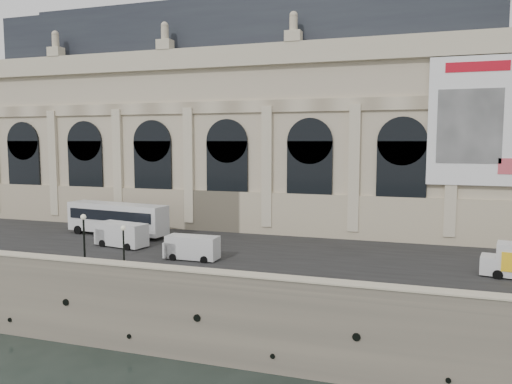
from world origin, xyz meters
TOP-DOWN VIEW (x-y plane):
  - ground at (0.00, 0.00)m, footprint 260.00×260.00m
  - quay at (0.00, 35.00)m, footprint 160.00×70.00m
  - street at (0.00, 14.00)m, footprint 160.00×24.00m
  - parapet at (0.00, 0.60)m, footprint 160.00×1.40m
  - museum at (-5.98, 30.86)m, footprint 69.00×18.70m
  - bus_left at (-15.38, 15.82)m, footprint 13.08×4.35m
  - van_b at (-2.32, 7.80)m, footprint 5.07×2.13m
  - van_c at (-11.75, 10.74)m, footprint 6.02×3.22m
  - lamp_left at (-9.92, 2.54)m, footprint 0.48×0.48m
  - lamp_right at (-5.44, 1.75)m, footprint 0.41×0.41m

SIDE VIEW (x-z plane):
  - ground at x=0.00m, z-range 0.00..0.00m
  - quay at x=0.00m, z-range 0.00..6.00m
  - street at x=0.00m, z-range 6.00..6.06m
  - parapet at x=0.00m, z-range 6.01..7.22m
  - van_b at x=-2.32m, z-range 6.02..8.28m
  - van_c at x=-11.75m, z-range 6.03..8.57m
  - lamp_right at x=-5.44m, z-range 5.99..10.04m
  - bus_left at x=-15.38m, z-range 6.23..10.01m
  - lamp_left at x=-9.92m, z-range 5.99..10.67m
  - museum at x=-5.98m, z-range 5.17..34.27m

